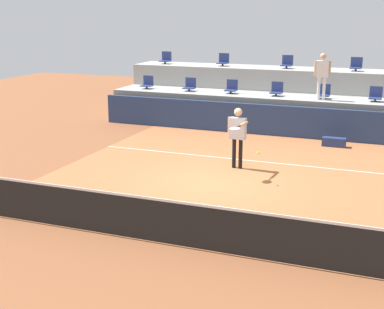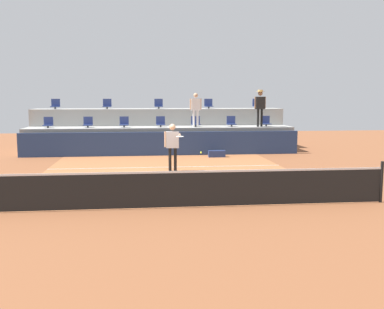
% 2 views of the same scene
% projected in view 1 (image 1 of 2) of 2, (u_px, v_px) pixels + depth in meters
% --- Properties ---
extents(ground_plane, '(40.00, 40.00, 0.00)m').
position_uv_depth(ground_plane, '(213.00, 182.00, 14.23)').
color(ground_plane, brown).
extents(court_inner_paint, '(9.00, 10.00, 0.01)m').
position_uv_depth(court_inner_paint, '(225.00, 172.00, 15.13)').
color(court_inner_paint, '#A36038').
rests_on(court_inner_paint, ground_plane).
extents(court_service_line, '(9.00, 0.06, 0.00)m').
position_uv_depth(court_service_line, '(239.00, 159.00, 16.39)').
color(court_service_line, silver).
rests_on(court_service_line, ground_plane).
extents(tennis_net, '(10.48, 0.08, 1.07)m').
position_uv_depth(tennis_net, '(146.00, 217.00, 10.50)').
color(tennis_net, black).
rests_on(tennis_net, ground_plane).
extents(sponsor_backboard, '(13.00, 0.16, 1.10)m').
position_uv_depth(sponsor_backboard, '(268.00, 120.00, 19.49)').
color(sponsor_backboard, navy).
rests_on(sponsor_backboard, ground_plane).
extents(seating_tier_lower, '(13.00, 1.80, 1.25)m').
position_uv_depth(seating_tier_lower, '(276.00, 112.00, 20.64)').
color(seating_tier_lower, '#9E9E99').
rests_on(seating_tier_lower, ground_plane).
extents(seating_tier_upper, '(13.00, 1.80, 2.10)m').
position_uv_depth(seating_tier_upper, '(287.00, 94.00, 22.15)').
color(seating_tier_upper, '#9E9E99').
rests_on(seating_tier_upper, ground_plane).
extents(stadium_chair_lower_far_left, '(0.44, 0.40, 0.52)m').
position_uv_depth(stadium_chair_lower_far_left, '(147.00, 83.00, 22.25)').
color(stadium_chair_lower_far_left, '#2D2D33').
rests_on(stadium_chair_lower_far_left, seating_tier_lower).
extents(stadium_chair_lower_left, '(0.44, 0.40, 0.52)m').
position_uv_depth(stadium_chair_lower_left, '(190.00, 85.00, 21.60)').
color(stadium_chair_lower_left, '#2D2D33').
rests_on(stadium_chair_lower_left, seating_tier_lower).
extents(stadium_chair_lower_mid_left, '(0.44, 0.40, 0.52)m').
position_uv_depth(stadium_chair_lower_mid_left, '(231.00, 88.00, 20.99)').
color(stadium_chair_lower_mid_left, '#2D2D33').
rests_on(stadium_chair_lower_mid_left, seating_tier_lower).
extents(stadium_chair_lower_center, '(0.44, 0.40, 0.52)m').
position_uv_depth(stadium_chair_lower_center, '(277.00, 90.00, 20.37)').
color(stadium_chair_lower_center, '#2D2D33').
rests_on(stadium_chair_lower_center, seating_tier_lower).
extents(stadium_chair_lower_mid_right, '(0.44, 0.40, 0.52)m').
position_uv_depth(stadium_chair_lower_mid_right, '(324.00, 92.00, 19.76)').
color(stadium_chair_lower_mid_right, '#2D2D33').
rests_on(stadium_chair_lower_mid_right, seating_tier_lower).
extents(stadium_chair_lower_right, '(0.44, 0.40, 0.52)m').
position_uv_depth(stadium_chair_lower_right, '(376.00, 95.00, 19.13)').
color(stadium_chair_lower_right, '#2D2D33').
rests_on(stadium_chair_lower_right, seating_tier_lower).
extents(stadium_chair_upper_far_left, '(0.44, 0.40, 0.52)m').
position_uv_depth(stadium_chair_upper_far_left, '(166.00, 59.00, 23.64)').
color(stadium_chair_upper_far_left, '#2D2D33').
rests_on(stadium_chair_upper_far_left, seating_tier_upper).
extents(stadium_chair_upper_left, '(0.44, 0.40, 0.52)m').
position_uv_depth(stadium_chair_upper_left, '(223.00, 61.00, 22.72)').
color(stadium_chair_upper_left, '#2D2D33').
rests_on(stadium_chair_upper_left, seating_tier_upper).
extents(stadium_chair_upper_center, '(0.44, 0.40, 0.52)m').
position_uv_depth(stadium_chair_upper_center, '(287.00, 63.00, 21.78)').
color(stadium_chair_upper_center, '#2D2D33').
rests_on(stadium_chair_upper_center, seating_tier_upper).
extents(stadium_chair_upper_right, '(0.44, 0.40, 0.52)m').
position_uv_depth(stadium_chair_upper_right, '(356.00, 65.00, 20.84)').
color(stadium_chair_upper_right, '#2D2D33').
rests_on(stadium_chair_upper_right, seating_tier_upper).
extents(tennis_player, '(0.64, 1.23, 1.74)m').
position_uv_depth(tennis_player, '(238.00, 132.00, 15.23)').
color(tennis_player, black).
rests_on(tennis_player, ground_plane).
extents(spectator_leaning_on_rail, '(0.59, 0.25, 1.66)m').
position_uv_depth(spectator_leaning_on_rail, '(322.00, 72.00, 19.23)').
color(spectator_leaning_on_rail, white).
rests_on(spectator_leaning_on_rail, seating_tier_lower).
extents(tennis_ball, '(0.07, 0.07, 0.07)m').
position_uv_depth(tennis_ball, '(258.00, 153.00, 13.97)').
color(tennis_ball, '#CCE033').
extents(equipment_bag, '(0.76, 0.28, 0.30)m').
position_uv_depth(equipment_bag, '(334.00, 142.00, 17.94)').
color(equipment_bag, navy).
rests_on(equipment_bag, ground_plane).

